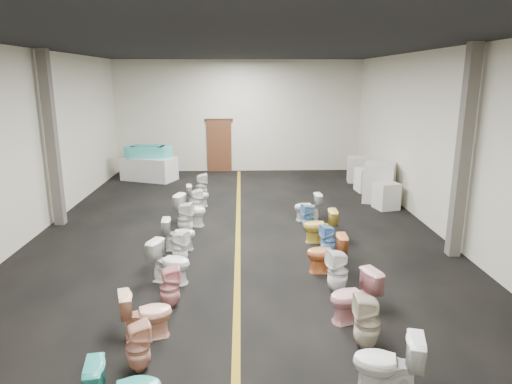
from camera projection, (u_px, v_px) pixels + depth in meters
floor at (238, 234)px, 11.40m from camera, size 16.00×16.00×0.00m
ceiling at (236, 46)px, 10.29m from camera, size 16.00×16.00×0.00m
wall_back at (238, 116)px, 18.60m from camera, size 10.00×0.00×10.00m
wall_front at (229, 315)px, 3.09m from camera, size 10.00×0.00×10.00m
wall_left at (24, 146)px, 10.69m from camera, size 0.00×16.00×16.00m
wall_right at (444, 144)px, 11.01m from camera, size 0.00×16.00×16.00m
aisle_stripe at (238, 234)px, 11.40m from camera, size 0.12×15.60×0.01m
back_door at (219, 146)px, 18.81m from camera, size 1.00×0.10×2.10m
door_frame at (219, 120)px, 18.55m from camera, size 1.15×0.08×0.10m
column_left at (52, 140)px, 11.66m from camera, size 0.25×0.25×4.50m
column_right at (463, 154)px, 9.55m from camera, size 0.25×0.25×4.50m
display_table at (149, 169)px, 17.30m from camera, size 2.20×1.65×0.88m
bathtub at (148, 152)px, 17.14m from camera, size 1.85×0.78×0.55m
appliance_crate_a at (386, 196)px, 13.53m from camera, size 0.74×0.74×0.79m
appliance_crate_b at (379, 183)px, 14.25m from camera, size 1.16×1.16×1.23m
appliance_crate_c at (367, 180)px, 15.59m from camera, size 0.76×0.76×0.79m
appliance_crate_d at (357, 169)px, 16.99m from camera, size 0.75×0.75×0.94m
toilet_left_1 at (138, 347)px, 6.03m from camera, size 0.43×0.42×0.71m
toilet_left_2 at (146, 314)px, 6.80m from camera, size 0.86×0.64×0.78m
toilet_left_3 at (170, 287)px, 7.70m from camera, size 0.43×0.42×0.74m
toilet_left_4 at (170, 262)px, 8.66m from camera, size 0.91×0.70×0.82m
toilet_left_5 at (180, 248)px, 9.49m from camera, size 0.44×0.43×0.73m
toilet_left_6 at (179, 234)px, 10.31m from camera, size 0.75×0.44×0.75m
toilet_left_7 at (185, 219)px, 11.24m from camera, size 0.46×0.45×0.84m
toilet_left_8 at (191, 210)px, 12.00m from camera, size 0.92×0.69×0.83m
toilet_left_9 at (196, 202)px, 12.90m from camera, size 0.43×0.43×0.75m
toilet_left_10 at (198, 195)px, 13.76m from camera, size 0.71×0.46×0.68m
toilet_left_11 at (201, 186)px, 14.59m from camera, size 0.44×0.43×0.83m
toilet_right_1 at (387, 364)px, 5.56m from camera, size 0.91×0.67×0.84m
toilet_right_2 at (367, 322)px, 6.51m from camera, size 0.40×0.39×0.83m
toilet_right_3 at (354, 297)px, 7.27m from camera, size 0.93×0.71×0.83m
toilet_right_4 at (338, 271)px, 8.23m from camera, size 0.45×0.45×0.82m
toilet_right_5 at (326, 253)px, 9.10m from camera, size 0.79×0.46×0.80m
toilet_right_6 at (328, 240)px, 9.98m from camera, size 0.39×0.38×0.70m
toilet_right_7 at (320, 226)px, 10.77m from camera, size 0.79×0.45×0.80m
toilet_right_8 at (308, 217)px, 11.65m from camera, size 0.39×0.38×0.68m
toilet_right_9 at (308, 207)px, 12.44m from camera, size 0.77×0.48×0.75m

